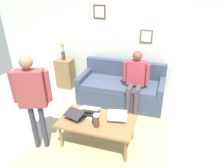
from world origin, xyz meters
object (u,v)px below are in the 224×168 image
Objects in this scene: coffee_table at (97,123)px; laptop_center at (90,113)px; couch at (122,89)px; laptop_left at (117,117)px; french_press at (96,120)px; flower_vase at (63,53)px; laptop_right at (76,115)px; side_shelf at (65,73)px; person_standing at (32,93)px; person_seated at (135,78)px.

laptop_center reaches higher than coffee_table.
couch is 1.40m from laptop_left.
laptop_center is 0.33m from french_press.
couch is 1.72m from flower_vase.
laptop_right is (0.39, 1.52, 0.22)m from couch.
coffee_table is at bearing 88.33° from couch.
laptop_right is at bearing 36.77° from laptop_center.
french_press is at bearing 129.62° from side_shelf.
flower_vase is 0.27× the size of person_standing.
laptop_left is 2.48m from side_shelf.
french_press is at bearing 45.48° from laptop_left.
person_seated is at bearing -119.64° from laptop_right.
coffee_table is 0.22m from laptop_center.
flower_vase is at bearing -49.00° from coffee_table.
person_standing is at bearing 21.56° from laptop_left.
couch is at bearing -116.62° from person_standing.
person_standing reaches higher than laptop_center.
person_seated reaches higher than couch.
couch is 4.39× the size of flower_vase.
laptop_left is 0.22× the size of person_standing.
french_press is (-0.40, 0.11, 0.06)m from laptop_right.
laptop_left is at bearing 138.39° from flower_vase.
person_standing reaches higher than person_seated.
person_standing is at bearing 107.57° from flower_vase.
laptop_left is at bearing -158.44° from person_standing.
coffee_table is at bearing 147.84° from laptop_center.
flower_vase is at bearing -50.38° from french_press.
person_seated is at bearing 165.13° from flower_vase.
person_standing is at bearing 32.41° from laptop_center.
french_press is at bearing 90.04° from couch.
flower_vase reaches higher than laptop_center.
couch is at bearing -89.96° from french_press.
person_standing is (0.92, 0.20, 0.44)m from french_press.
laptop_right is 1.51× the size of french_press.
coffee_table is 1.35m from person_seated.
couch reaches higher than french_press.
side_shelf is 2.02m from person_seated.
person_seated is (-1.92, 0.51, -0.19)m from flower_vase.
laptop_center is at bearing 81.22° from couch.
laptop_right is 0.85× the size of flower_vase.
flower_vase is 2.22m from person_standing.
coffee_table is 0.22m from french_press.
french_press is 1.45m from person_seated.
laptop_left is 2.51m from flower_vase.
side_shelf is at bearing -41.62° from laptop_left.
laptop_center is 1.30m from person_seated.
french_press is (-0.04, 0.14, 0.16)m from coffee_table.
french_press is at bearing -167.88° from person_standing.
couch reaches higher than coffee_table.
coffee_table is at bearing -158.78° from person_standing.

